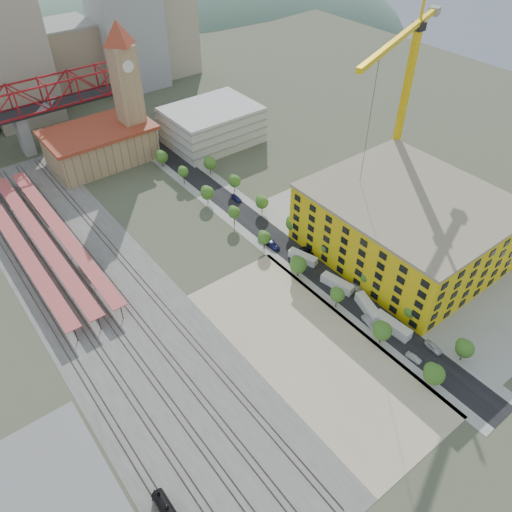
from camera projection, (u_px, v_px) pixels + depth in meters
ground at (246, 272)px, 139.58m from camera, size 400.00×400.00×0.00m
ballast_strip at (99, 293)px, 133.39m from camera, size 36.00×165.00×0.06m
dirt_lot at (311, 350)px, 118.74m from camera, size 28.00×67.00×0.06m
street_asphalt at (258, 226)px, 156.01m from camera, size 12.00×170.00×0.06m
sidewalk_west at (244, 232)px, 153.47m from camera, size 3.00×170.00×0.04m
sidewalk_east at (272, 219)px, 158.57m from camera, size 3.00×170.00×0.04m
construction_pad at (407, 246)px, 148.39m from camera, size 50.00×90.00×0.06m
rail_tracks at (93, 295)px, 132.48m from camera, size 26.56×160.00×0.18m
platform_canopies at (40, 238)px, 145.05m from camera, size 16.00×80.00×4.12m
station_hall at (101, 145)px, 182.29m from camera, size 38.00×24.00×13.10m
clock_tower at (125, 79)px, 172.80m from camera, size 12.00×12.00×52.00m
parking_garage at (212, 125)px, 193.87m from camera, size 34.00×26.00×14.00m
truss_bridge at (15, 106)px, 178.93m from camera, size 94.00×9.60×25.60m
construction_building at (406, 224)px, 140.91m from camera, size 44.60×50.60×18.80m
warehouse at (50, 503)px, 89.27m from camera, size 22.00×32.00×5.00m
street_trees at (278, 242)px, 150.01m from camera, size 15.40×124.40×8.00m
skyline at (61, 49)px, 213.90m from camera, size 133.00×46.00×60.00m
distant_hills at (86, 139)px, 368.80m from camera, size 647.00×264.00×227.00m
tower_crane at (405, 80)px, 144.72m from camera, size 56.05×23.01×63.18m
site_trailer_a at (392, 326)px, 122.65m from camera, size 3.32×10.22×2.75m
site_trailer_b at (368, 307)px, 127.50m from camera, size 5.22×9.86×2.61m
site_trailer_c at (337, 284)px, 134.22m from camera, size 4.30×9.69×2.57m
site_trailer_d at (303, 257)px, 142.64m from camera, size 4.70×8.98×2.38m
car_0 at (414, 358)px, 116.15m from camera, size 1.98×4.09×1.34m
car_1 at (369, 322)px, 124.44m from camera, size 2.48×5.04×1.59m
car_2 at (266, 240)px, 149.32m from camera, size 3.02×5.91×1.60m
car_3 at (273, 245)px, 147.55m from camera, size 2.24×5.28×1.52m
car_4 at (433, 347)px, 118.30m from camera, size 2.36×4.86×1.60m
car_5 at (357, 290)px, 133.14m from camera, size 1.98×4.95×1.60m
car_6 at (307, 252)px, 145.29m from camera, size 2.83×4.99×1.31m
car_7 at (236, 198)px, 166.41m from camera, size 1.95×4.54×1.30m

